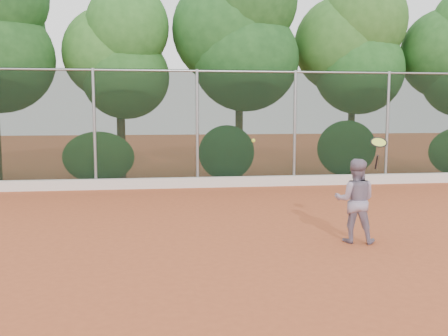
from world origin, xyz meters
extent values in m
plane|color=#AC4D28|center=(0.00, 0.00, 0.00)|extent=(80.00, 80.00, 0.00)
cube|color=silver|center=(0.00, 6.82, 0.15)|extent=(24.00, 0.20, 0.30)
imported|color=gray|center=(2.20, 0.24, 0.73)|extent=(0.87, 0.78, 1.46)
cube|color=black|center=(0.00, 7.00, 1.75)|extent=(24.00, 0.01, 3.50)
cylinder|color=gray|center=(0.00, 7.00, 3.45)|extent=(24.00, 0.06, 0.06)
cylinder|color=gray|center=(-3.00, 7.00, 1.75)|extent=(0.09, 0.09, 3.50)
cylinder|color=gray|center=(0.00, 7.00, 1.75)|extent=(0.09, 0.09, 3.50)
cylinder|color=gray|center=(3.00, 7.00, 1.75)|extent=(0.09, 0.09, 3.50)
cylinder|color=gray|center=(6.00, 7.00, 1.75)|extent=(0.09, 0.09, 3.50)
cylinder|color=#412619|center=(-2.40, 9.30, 1.20)|extent=(0.28, 0.28, 2.40)
ellipsoid|color=#21501B|center=(-2.20, 9.20, 3.40)|extent=(2.90, 2.40, 2.80)
ellipsoid|color=#2C6322|center=(-2.70, 9.50, 4.20)|extent=(3.20, 2.70, 3.10)
ellipsoid|color=#265E20|center=(-2.10, 9.00, 5.00)|extent=(2.70, 2.30, 2.90)
cylinder|color=#45311A|center=(1.60, 9.00, 1.50)|extent=(0.26, 0.26, 3.00)
ellipsoid|color=#286125|center=(1.80, 8.90, 4.00)|extent=(3.60, 3.00, 3.50)
ellipsoid|color=#2B6928|center=(1.30, 9.20, 5.00)|extent=(3.90, 3.20, 3.80)
ellipsoid|color=#2B6225|center=(1.90, 8.80, 5.90)|extent=(3.20, 2.70, 3.30)
cylinder|color=#3A2A16|center=(5.70, 9.20, 1.35)|extent=(0.24, 0.24, 2.70)
ellipsoid|color=#1C4E1B|center=(5.90, 9.10, 3.70)|extent=(3.20, 2.70, 3.10)
ellipsoid|color=#28571E|center=(5.40, 9.40, 4.60)|extent=(3.50, 2.90, 3.40)
ellipsoid|color=#29571D|center=(6.00, 9.00, 5.40)|extent=(3.00, 2.50, 3.10)
ellipsoid|color=#2F6928|center=(9.10, 9.00, 4.30)|extent=(3.30, 2.80, 3.20)
ellipsoid|color=#3A772D|center=(-3.00, 7.80, 0.85)|extent=(2.20, 1.16, 1.60)
ellipsoid|color=#246026|center=(1.00, 7.80, 0.95)|extent=(1.80, 1.04, 1.76)
ellipsoid|color=#286024|center=(5.00, 7.80, 1.05)|extent=(2.00, 1.10, 1.84)
cylinder|color=black|center=(2.57, 0.25, 1.40)|extent=(0.07, 0.19, 0.26)
torus|color=black|center=(2.57, 0.19, 1.75)|extent=(0.34, 0.31, 0.18)
cylinder|color=#DCE844|center=(2.57, 0.19, 1.75)|extent=(0.28, 0.26, 0.14)
sphere|color=#D3E133|center=(0.51, 0.83, 1.76)|extent=(0.07, 0.07, 0.07)
camera|label=1|loc=(-1.20, -7.91, 2.29)|focal=40.00mm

